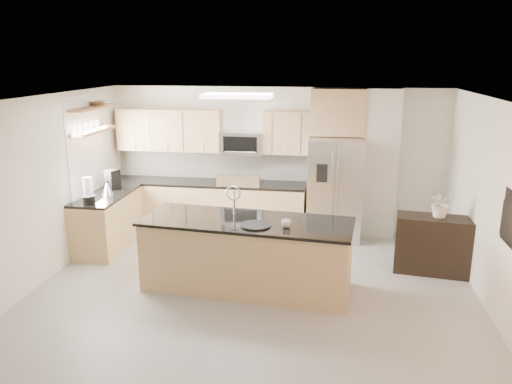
% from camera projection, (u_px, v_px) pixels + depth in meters
% --- Properties ---
extents(floor, '(6.50, 6.50, 0.00)m').
position_uv_depth(floor, '(247.00, 311.00, 6.30)').
color(floor, gray).
rests_on(floor, ground).
extents(ceiling, '(6.00, 6.50, 0.02)m').
position_uv_depth(ceiling, '(246.00, 103.00, 5.62)').
color(ceiling, silver).
rests_on(ceiling, wall_back).
extents(wall_back, '(6.00, 0.02, 2.60)m').
position_uv_depth(wall_back, '(277.00, 160.00, 9.06)').
color(wall_back, silver).
rests_on(wall_back, floor).
extents(wall_front, '(6.00, 0.02, 2.60)m').
position_uv_depth(wall_front, '(150.00, 381.00, 2.86)').
color(wall_front, silver).
rests_on(wall_front, floor).
extents(wall_left, '(0.02, 6.50, 2.60)m').
position_uv_depth(wall_left, '(16.00, 202.00, 6.40)').
color(wall_left, silver).
rests_on(wall_left, floor).
extents(back_counter, '(3.55, 0.66, 1.44)m').
position_uv_depth(back_counter, '(208.00, 205.00, 9.15)').
color(back_counter, tan).
rests_on(back_counter, floor).
extents(left_counter, '(0.66, 1.50, 0.92)m').
position_uv_depth(left_counter, '(108.00, 221.00, 8.34)').
color(left_counter, tan).
rests_on(left_counter, floor).
extents(range, '(0.76, 0.64, 1.14)m').
position_uv_depth(range, '(241.00, 207.00, 9.05)').
color(range, black).
rests_on(range, floor).
extents(upper_cabinets, '(3.50, 0.33, 0.75)m').
position_uv_depth(upper_cabinets, '(204.00, 131.00, 8.96)').
color(upper_cabinets, tan).
rests_on(upper_cabinets, wall_back).
extents(microwave, '(0.76, 0.40, 0.40)m').
position_uv_depth(microwave, '(242.00, 143.00, 8.87)').
color(microwave, silver).
rests_on(microwave, upper_cabinets).
extents(refrigerator, '(0.92, 0.78, 1.78)m').
position_uv_depth(refrigerator, '(334.00, 189.00, 8.66)').
color(refrigerator, silver).
rests_on(refrigerator, floor).
extents(partition_column, '(0.60, 0.30, 2.60)m').
position_uv_depth(partition_column, '(380.00, 165.00, 8.65)').
color(partition_column, silver).
rests_on(partition_column, floor).
extents(window, '(0.04, 1.15, 1.65)m').
position_uv_depth(window, '(85.00, 150.00, 8.07)').
color(window, white).
rests_on(window, wall_left).
extents(shelf_lower, '(0.30, 1.20, 0.04)m').
position_uv_depth(shelf_lower, '(93.00, 131.00, 8.07)').
color(shelf_lower, olive).
rests_on(shelf_lower, wall_left).
extents(shelf_upper, '(0.30, 1.20, 0.04)m').
position_uv_depth(shelf_upper, '(91.00, 108.00, 7.97)').
color(shelf_upper, olive).
rests_on(shelf_upper, wall_left).
extents(ceiling_fixture, '(1.00, 0.50, 0.06)m').
position_uv_depth(ceiling_fixture, '(237.00, 96.00, 7.22)').
color(ceiling_fixture, white).
rests_on(ceiling_fixture, ceiling).
extents(island, '(2.93, 1.29, 1.41)m').
position_uv_depth(island, '(247.00, 254.00, 6.83)').
color(island, tan).
rests_on(island, floor).
extents(credenza, '(1.12, 0.59, 0.86)m').
position_uv_depth(credenza, '(433.00, 245.00, 7.34)').
color(credenza, black).
rests_on(credenza, floor).
extents(cup, '(0.16, 0.16, 0.10)m').
position_uv_depth(cup, '(286.00, 223.00, 6.42)').
color(cup, white).
rests_on(cup, island).
extents(platter, '(0.46, 0.46, 0.02)m').
position_uv_depth(platter, '(256.00, 225.00, 6.46)').
color(platter, black).
rests_on(platter, island).
extents(blender, '(0.18, 0.18, 0.42)m').
position_uv_depth(blender, '(88.00, 192.00, 7.63)').
color(blender, black).
rests_on(blender, left_counter).
extents(kettle, '(0.19, 0.19, 0.24)m').
position_uv_depth(kettle, '(107.00, 188.00, 8.16)').
color(kettle, silver).
rests_on(kettle, left_counter).
extents(coffee_maker, '(0.25, 0.27, 0.33)m').
position_uv_depth(coffee_maker, '(113.00, 180.00, 8.50)').
color(coffee_maker, black).
rests_on(coffee_maker, left_counter).
extents(bowl, '(0.47, 0.47, 0.09)m').
position_uv_depth(bowl, '(98.00, 102.00, 8.20)').
color(bowl, silver).
rests_on(bowl, shelf_upper).
extents(flower_vase, '(0.61, 0.55, 0.62)m').
position_uv_depth(flower_vase, '(442.00, 196.00, 7.15)').
color(flower_vase, white).
rests_on(flower_vase, credenza).
extents(television, '(0.14, 1.08, 0.62)m').
position_uv_depth(television, '(511.00, 226.00, 5.33)').
color(television, black).
rests_on(television, wall_right).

